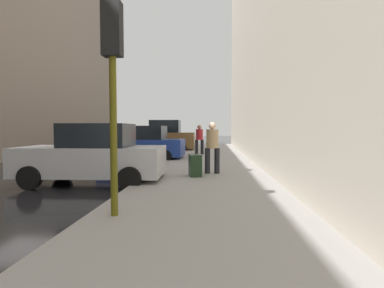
# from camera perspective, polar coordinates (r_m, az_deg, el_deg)

# --- Properties ---
(ground_plane) EXTENTS (120.00, 120.00, 0.00)m
(ground_plane) POSITION_cam_1_polar(r_m,az_deg,el_deg) (11.45, -28.92, -5.68)
(ground_plane) COLOR black
(sidewalk) EXTENTS (4.00, 40.00, 0.15)m
(sidewalk) POSITION_cam_1_polar(r_m,az_deg,el_deg) (9.63, 2.84, -6.43)
(sidewalk) COLOR gray
(sidewalk) RESTS_ON ground_plane
(parked_silver_sedan) EXTENTS (4.24, 2.13, 1.79)m
(parked_silver_sedan) POSITION_cam_1_polar(r_m,az_deg,el_deg) (9.36, -18.26, -2.07)
(parked_silver_sedan) COLOR #B7BABF
(parked_silver_sedan) RESTS_ON ground_plane
(parked_blue_sedan) EXTENTS (4.26, 2.18, 1.79)m
(parked_blue_sedan) POSITION_cam_1_polar(r_m,az_deg,el_deg) (15.47, -9.27, -0.05)
(parked_blue_sedan) COLOR navy
(parked_blue_sedan) RESTS_ON ground_plane
(parked_bronze_suv) EXTENTS (4.61, 2.07, 2.25)m
(parked_bronze_suv) POSITION_cam_1_polar(r_m,az_deg,el_deg) (21.56, -5.50, 1.29)
(parked_bronze_suv) COLOR brown
(parked_bronze_suv) RESTS_ON ground_plane
(fire_hydrant) EXTENTS (0.42, 0.22, 0.70)m
(fire_hydrant) POSITION_cam_1_polar(r_m,az_deg,el_deg) (16.44, -2.11, -1.07)
(fire_hydrant) COLOR red
(fire_hydrant) RESTS_ON sidewalk
(traffic_light) EXTENTS (0.32, 0.32, 3.60)m
(traffic_light) POSITION_cam_1_polar(r_m,az_deg,el_deg) (5.37, -14.87, 14.84)
(traffic_light) COLOR #514C0F
(traffic_light) RESTS_ON sidewalk
(pedestrian_in_tan_coat) EXTENTS (0.52, 0.44, 1.71)m
(pedestrian_in_tan_coat) POSITION_cam_1_polar(r_m,az_deg,el_deg) (9.96, 3.89, -0.17)
(pedestrian_in_tan_coat) COLOR black
(pedestrian_in_tan_coat) RESTS_ON sidewalk
(pedestrian_in_red_jacket) EXTENTS (0.50, 0.41, 1.71)m
(pedestrian_in_red_jacket) POSITION_cam_1_polar(r_m,az_deg,el_deg) (17.46, 1.42, 1.16)
(pedestrian_in_red_jacket) COLOR black
(pedestrian_in_red_jacket) RESTS_ON sidewalk
(rolling_suitcase) EXTENTS (0.46, 0.62, 1.04)m
(rolling_suitcase) POSITION_cam_1_polar(r_m,az_deg,el_deg) (9.42, 0.60, -4.08)
(rolling_suitcase) COLOR black
(rolling_suitcase) RESTS_ON sidewalk
(duffel_bag) EXTENTS (0.32, 0.44, 0.28)m
(duffel_bag) POSITION_cam_1_polar(r_m,az_deg,el_deg) (14.27, 0.63, -2.51)
(duffel_bag) COLOR #472D19
(duffel_bag) RESTS_ON sidewalk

